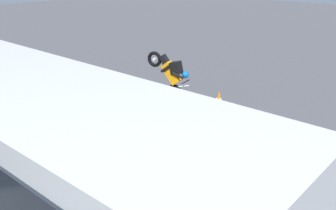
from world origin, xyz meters
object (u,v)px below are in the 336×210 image
Objects in this scene: traffic_cone at (219,99)px; parked_motorcycle_silver at (78,153)px; spectator_far_left at (172,154)px; spectator_centre at (117,127)px; tour_bus at (29,165)px; stunt_motorcycle at (171,72)px; spectator_left at (135,146)px.

parked_motorcycle_silver is at bearing 89.26° from traffic_cone.
traffic_cone is at bearing -65.47° from spectator_far_left.
spectator_centre reaches higher than traffic_cone.
tour_bus is 8.28m from stunt_motorcycle.
spectator_centre is (2.00, -0.17, -0.02)m from spectator_far_left.
stunt_motorcycle is (1.81, -5.47, 0.57)m from parked_motorcycle_silver.
spectator_centre is at bearing -117.84° from parked_motorcycle_silver.
spectator_left is 2.73× the size of traffic_cone.
spectator_far_left reaches higher than spectator_left.
parked_motorcycle_silver is 5.79m from stunt_motorcycle.
tour_bus is 2.64m from spectator_left.
spectator_centre reaches higher than parked_motorcycle_silver.
traffic_cone is at bearing -79.23° from tour_bus.
traffic_cone is (0.39, -5.07, -0.75)m from spectator_centre.
spectator_centre is at bearing -4.81° from spectator_far_left.
stunt_motorcycle is (4.27, -4.75, -0.02)m from spectator_far_left.
spectator_left is at bearing 105.02° from traffic_cone.
spectator_far_left is at bearing -107.37° from tour_bus.
spectator_centre is (1.13, -2.94, -0.59)m from tour_bus.
tour_bus reaches higher than spectator_centre.
spectator_far_left reaches higher than spectator_centre.
stunt_motorcycle is 2.08m from traffic_cone.
spectator_far_left is (-0.87, -2.77, -0.57)m from tour_bus.
spectator_centre is at bearing 94.41° from traffic_cone.
stunt_motorcycle reaches higher than spectator_centre.
spectator_left reaches higher than traffic_cone.
parked_motorcycle_silver reaches higher than traffic_cone.
traffic_cone is (1.46, -5.44, -0.71)m from spectator_left.
traffic_cone is at bearing -85.59° from spectator_centre.
stunt_motorcycle is at bearing -63.61° from spectator_centre.
parked_motorcycle_silver is (0.47, 0.89, -0.57)m from spectator_centre.
tour_bus is at bearing 72.63° from spectator_far_left.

